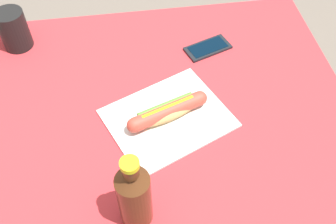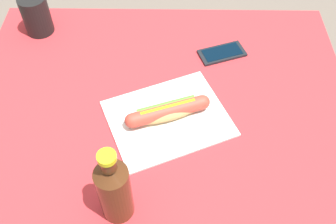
% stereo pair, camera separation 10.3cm
% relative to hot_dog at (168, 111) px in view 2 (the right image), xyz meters
% --- Properties ---
extents(ground_plane, '(6.00, 6.00, 0.00)m').
position_rel_hot_dog_xyz_m(ground_plane, '(-0.02, 0.04, -0.76)').
color(ground_plane, '#6B6056').
rests_on(ground_plane, ground).
extents(dining_table, '(1.08, 0.87, 0.73)m').
position_rel_hot_dog_xyz_m(dining_table, '(-0.02, 0.04, -0.17)').
color(dining_table, brown).
rests_on(dining_table, ground).
extents(paper_wrapper, '(0.38, 0.35, 0.01)m').
position_rel_hot_dog_xyz_m(paper_wrapper, '(0.00, -0.00, -0.03)').
color(paper_wrapper, silver).
rests_on(paper_wrapper, dining_table).
extents(hot_dog, '(0.23, 0.11, 0.05)m').
position_rel_hot_dog_xyz_m(hot_dog, '(0.00, 0.00, 0.00)').
color(hot_dog, tan).
rests_on(hot_dog, paper_wrapper).
extents(cell_phone, '(0.16, 0.11, 0.01)m').
position_rel_hot_dog_xyz_m(cell_phone, '(0.17, 0.26, -0.03)').
color(cell_phone, black).
rests_on(cell_phone, dining_table).
extents(soda_bottle, '(0.07, 0.07, 0.23)m').
position_rel_hot_dog_xyz_m(soda_bottle, '(-0.11, -0.26, 0.07)').
color(soda_bottle, '#4C2814').
rests_on(soda_bottle, dining_table).
extents(drinking_cup, '(0.09, 0.09, 0.12)m').
position_rel_hot_dog_xyz_m(drinking_cup, '(-0.42, 0.36, 0.03)').
color(drinking_cup, black).
rests_on(drinking_cup, dining_table).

